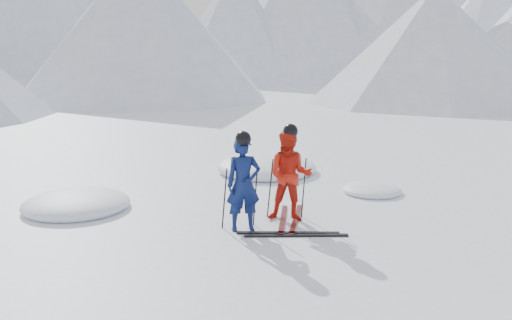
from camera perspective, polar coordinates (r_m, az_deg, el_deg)
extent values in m
plane|color=white|center=(9.77, 11.41, -6.50)|extent=(160.00, 160.00, 0.00)
cone|color=#B2BCD1|center=(59.93, -12.79, 14.06)|extent=(17.69, 17.69, 11.93)
cone|color=#B2BCD1|center=(52.77, -2.20, 14.13)|extent=(19.63, 19.63, 10.85)
cone|color=#B2BCD1|center=(57.08, 4.81, 15.55)|extent=(23.31, 23.31, 14.15)
cone|color=#B2BCD1|center=(59.19, 14.67, 15.44)|extent=(28.94, 28.94, 14.88)
cone|color=silver|center=(64.62, 22.97, 12.73)|extent=(24.45, 24.45, 10.76)
cone|color=#B2BCD1|center=(32.56, 18.03, 11.41)|extent=(14.00, 14.00, 6.50)
cone|color=#B2BCD1|center=(34.60, -11.97, 13.76)|extent=(16.00, 16.00, 9.00)
imported|color=#0C184B|center=(8.99, -1.33, -2.60)|extent=(0.59, 0.40, 1.58)
imported|color=red|center=(9.53, 3.59, -1.67)|extent=(0.94, 0.83, 1.63)
cylinder|color=black|center=(9.16, -3.34, -4.06)|extent=(0.11, 0.08, 1.05)
cylinder|color=black|center=(9.34, -0.06, -3.73)|extent=(0.11, 0.07, 1.05)
cylinder|color=black|center=(9.76, 1.50, -2.97)|extent=(0.11, 0.09, 1.08)
cylinder|color=black|center=(9.81, 5.05, -2.93)|extent=(0.11, 0.08, 1.08)
cube|color=black|center=(9.71, 2.84, -6.29)|extent=(0.57, 1.66, 0.03)
cube|color=black|center=(9.77, 4.22, -6.20)|extent=(0.68, 1.62, 0.03)
cube|color=black|center=(9.04, 3.38, -7.67)|extent=(1.68, 0.44, 0.03)
cube|color=black|center=(8.92, 4.25, -7.93)|extent=(1.69, 0.38, 0.03)
ellipsoid|color=white|center=(10.96, -18.35, -4.89)|extent=(2.02, 2.02, 0.45)
ellipsoid|color=white|center=(11.81, 12.10, -3.38)|extent=(1.24, 1.24, 0.27)
ellipsoid|color=white|center=(13.49, 1.14, -1.27)|extent=(2.47, 2.47, 0.54)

